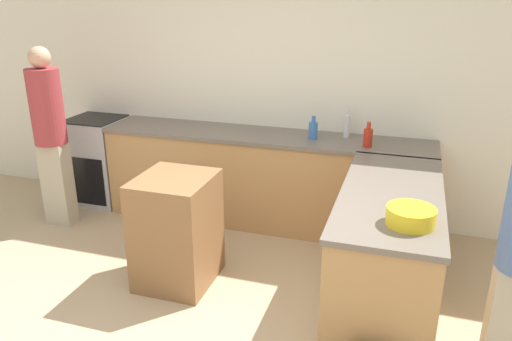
# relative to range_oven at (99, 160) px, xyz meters

# --- Properties ---
(wall_back) EXTENTS (8.00, 0.06, 2.70)m
(wall_back) POSITION_rel_range_oven_xyz_m (1.91, 0.32, 0.88)
(wall_back) COLOR silver
(wall_back) RESTS_ON ground_plane
(counter_back) EXTENTS (3.22, 0.61, 0.93)m
(counter_back) POSITION_rel_range_oven_xyz_m (1.91, 0.00, -0.00)
(counter_back) COLOR tan
(counter_back) RESTS_ON ground_plane
(counter_peninsula) EXTENTS (0.69, 1.70, 0.93)m
(counter_peninsula) POSITION_rel_range_oven_xyz_m (3.17, -1.12, -0.00)
(counter_peninsula) COLOR tan
(counter_peninsula) RESTS_ON ground_plane
(range_oven) EXTENTS (0.59, 0.59, 0.94)m
(range_oven) POSITION_rel_range_oven_xyz_m (0.00, 0.00, 0.00)
(range_oven) COLOR #ADADB2
(range_oven) RESTS_ON ground_plane
(island_table) EXTENTS (0.56, 0.62, 0.89)m
(island_table) POSITION_rel_range_oven_xyz_m (1.57, -1.25, -0.02)
(island_table) COLOR brown
(island_table) RESTS_ON ground_plane
(mixing_bowl) EXTENTS (0.29, 0.29, 0.11)m
(mixing_bowl) POSITION_rel_range_oven_xyz_m (3.30, -1.62, 0.51)
(mixing_bowl) COLOR yellow
(mixing_bowl) RESTS_ON counter_peninsula
(water_bottle_blue) EXTENTS (0.08, 0.08, 0.22)m
(water_bottle_blue) POSITION_rel_range_oven_xyz_m (2.39, -0.02, 0.55)
(water_bottle_blue) COLOR #386BB7
(water_bottle_blue) RESTS_ON counter_back
(vinegar_bottle_clear) EXTENTS (0.06, 0.06, 0.29)m
(vinegar_bottle_clear) POSITION_rel_range_oven_xyz_m (2.68, 0.14, 0.57)
(vinegar_bottle_clear) COLOR silver
(vinegar_bottle_clear) RESTS_ON counter_back
(hot_sauce_bottle) EXTENTS (0.08, 0.08, 0.22)m
(hot_sauce_bottle) POSITION_rel_range_oven_xyz_m (2.90, -0.11, 0.55)
(hot_sauce_bottle) COLOR red
(hot_sauce_bottle) RESTS_ON counter_back
(person_by_range) EXTENTS (0.31, 0.31, 1.76)m
(person_by_range) POSITION_rel_range_oven_xyz_m (-0.03, -0.65, 0.50)
(person_by_range) COLOR #ADA38E
(person_by_range) RESTS_ON ground_plane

